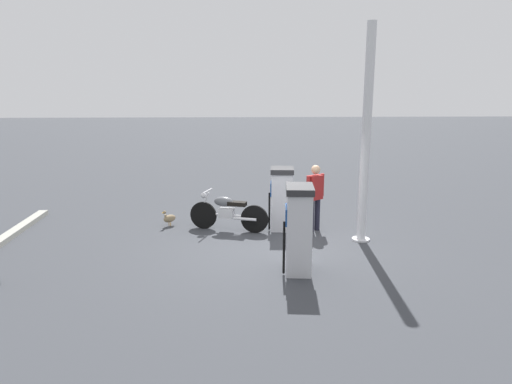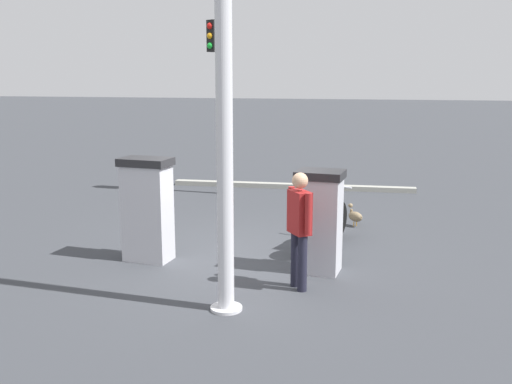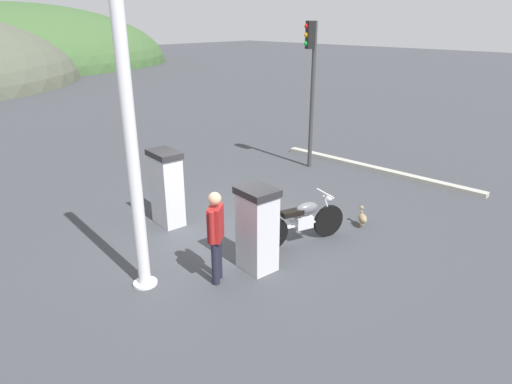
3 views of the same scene
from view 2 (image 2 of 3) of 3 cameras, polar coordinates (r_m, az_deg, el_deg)
The scene contains 9 objects.
ground_plane at distance 9.53m, azimuth -1.77°, elevation -6.29°, with size 120.00×120.00×0.00m, color #383A3F.
fuel_pump_near at distance 8.70m, azimuth 6.14°, elevation -2.79°, with size 0.65×0.73×1.52m.
fuel_pump_far at distance 9.33m, azimuth -10.46°, elevation -1.61°, with size 0.61×0.82×1.63m.
motorcycle_near_pump at distance 10.05m, azimuth 6.58°, elevation -2.59°, with size 1.89×0.82×0.97m.
attendant_person at distance 7.93m, azimuth 4.22°, elevation -3.05°, with size 0.51×0.41×1.61m.
wandering_duck at distance 11.51m, azimuth 9.56°, elevation -2.29°, with size 0.37×0.36×0.43m.
roadside_traffic_light at distance 14.18m, azimuth -3.91°, elevation 10.91°, with size 0.39×0.31×4.11m.
canopy_support_pole at distance 6.96m, azimuth -3.08°, elevation 6.31°, with size 0.40×0.40×4.71m.
road_edge_kerb at distance 15.14m, azimuth 3.51°, elevation 0.58°, with size 0.42×6.18×0.12m.
Camera 2 is at (-8.82, -2.17, 2.89)m, focal length 41.36 mm.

